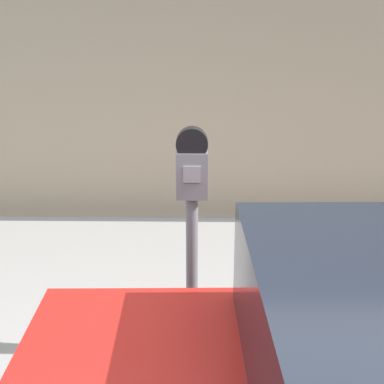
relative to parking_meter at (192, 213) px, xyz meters
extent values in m
cube|color=#9E9B96|center=(0.13, 1.15, -1.10)|extent=(24.00, 2.80, 0.12)
cube|color=tan|center=(0.13, 3.15, 1.15)|extent=(24.00, 0.30, 4.63)
cylinder|color=slate|center=(0.00, 0.00, -0.47)|extent=(0.07, 0.07, 1.14)
cube|color=slate|center=(0.00, 0.00, 0.24)|extent=(0.19, 0.12, 0.28)
cube|color=gray|center=(0.00, -0.06, 0.26)|extent=(0.10, 0.01, 0.10)
cylinder|color=black|center=(0.00, 0.00, 0.43)|extent=(0.19, 0.10, 0.19)
camera|label=1|loc=(0.05, -3.06, 1.12)|focal=50.00mm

